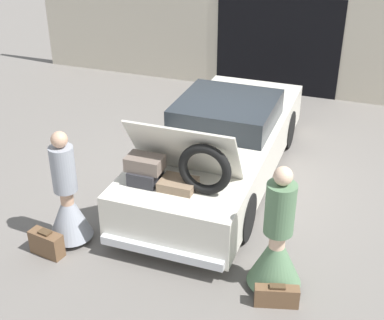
# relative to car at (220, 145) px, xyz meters

# --- Properties ---
(ground_plane) EXTENTS (40.00, 40.00, 0.00)m
(ground_plane) POSITION_rel_car_xyz_m (0.00, 0.01, -0.61)
(ground_plane) COLOR slate
(garage_wall_back) EXTENTS (12.00, 0.14, 2.80)m
(garage_wall_back) POSITION_rel_car_xyz_m (0.00, 4.28, 0.79)
(garage_wall_back) COLOR beige
(garage_wall_back) RESTS_ON ground_plane
(car) EXTENTS (1.81, 5.03, 1.75)m
(car) POSITION_rel_car_xyz_m (0.00, 0.00, 0.00)
(car) COLOR silver
(car) RESTS_ON ground_plane
(person_left) EXTENTS (0.61, 0.61, 1.66)m
(person_left) POSITION_rel_car_xyz_m (-1.42, -2.34, -0.01)
(person_left) COLOR tan
(person_left) RESTS_ON ground_plane
(person_right) EXTENTS (0.67, 0.67, 1.69)m
(person_right) POSITION_rel_car_xyz_m (1.43, -2.31, -0.01)
(person_right) COLOR beige
(person_right) RESTS_ON ground_plane
(suitcase_beside_left_person) EXTENTS (0.49, 0.26, 0.37)m
(suitcase_beside_left_person) POSITION_rel_car_xyz_m (-1.56, -2.74, -0.43)
(suitcase_beside_left_person) COLOR brown
(suitcase_beside_left_person) RESTS_ON ground_plane
(suitcase_beside_right_person) EXTENTS (0.54, 0.28, 0.29)m
(suitcase_beside_right_person) POSITION_rel_car_xyz_m (1.53, -2.63, -0.47)
(suitcase_beside_right_person) COLOR brown
(suitcase_beside_right_person) RESTS_ON ground_plane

